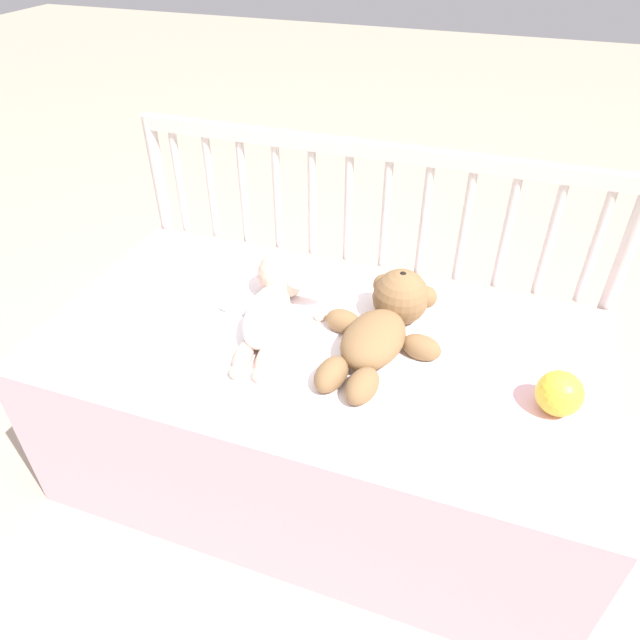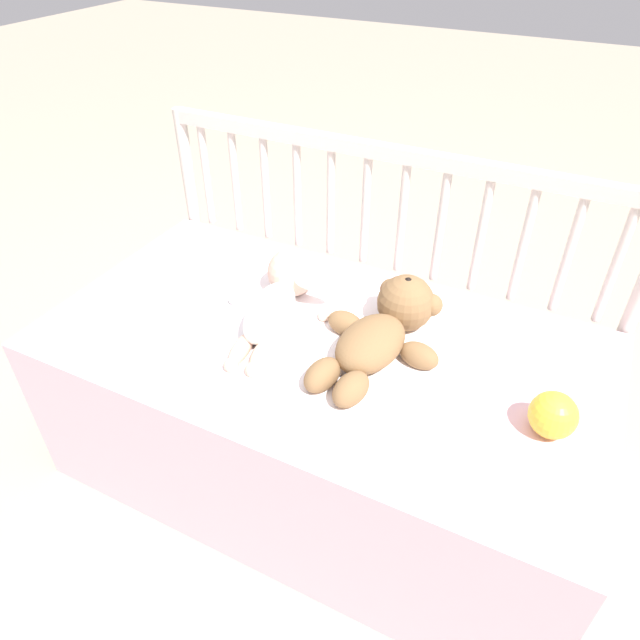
# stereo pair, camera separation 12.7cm
# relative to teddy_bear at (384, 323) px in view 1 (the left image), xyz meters

# --- Properties ---
(ground_plane) EXTENTS (12.00, 12.00, 0.00)m
(ground_plane) POSITION_rel_teddy_bear_xyz_m (-0.14, -0.04, -0.51)
(ground_plane) COLOR tan
(crib_mattress) EXTENTS (1.29, 0.68, 0.45)m
(crib_mattress) POSITION_rel_teddy_bear_xyz_m (-0.14, -0.04, -0.28)
(crib_mattress) COLOR #EDB7C6
(crib_mattress) RESTS_ON ground_plane
(crib_rail) EXTENTS (1.29, 0.04, 0.79)m
(crib_rail) POSITION_rel_teddy_bear_xyz_m (-0.14, 0.32, 0.06)
(crib_rail) COLOR beige
(crib_rail) RESTS_ON ground_plane
(blanket) EXTENTS (0.75, 0.50, 0.01)m
(blanket) POSITION_rel_teddy_bear_xyz_m (-0.13, -0.05, -0.05)
(blanket) COLOR white
(blanket) RESTS_ON crib_mattress
(teddy_bear) EXTENTS (0.29, 0.40, 0.13)m
(teddy_bear) POSITION_rel_teddy_bear_xyz_m (0.00, 0.00, 0.00)
(teddy_bear) COLOR olive
(teddy_bear) RESTS_ON crib_mattress
(baby) EXTENTS (0.26, 0.40, 0.12)m
(baby) POSITION_rel_teddy_bear_xyz_m (-0.27, 0.00, -0.00)
(baby) COLOR white
(baby) RESTS_ON crib_mattress
(toy_ball) EXTENTS (0.09, 0.09, 0.09)m
(toy_ball) POSITION_rel_teddy_bear_xyz_m (0.38, -0.09, -0.01)
(toy_ball) COLOR yellow
(toy_ball) RESTS_ON crib_mattress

